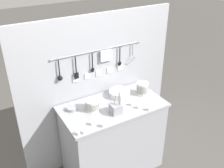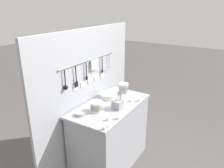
# 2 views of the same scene
# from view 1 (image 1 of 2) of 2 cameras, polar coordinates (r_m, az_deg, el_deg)

# --- Properties ---
(ground_plane) EXTENTS (20.00, 20.00, 0.00)m
(ground_plane) POSITION_cam_1_polar(r_m,az_deg,el_deg) (3.58, 0.14, -17.39)
(ground_plane) COLOR #514F4C
(counter) EXTENTS (1.19, 0.63, 0.94)m
(counter) POSITION_cam_1_polar(r_m,az_deg,el_deg) (3.26, 0.15, -11.63)
(counter) COLOR #9EA0A8
(counter) RESTS_ON ground
(back_wall) EXTENTS (1.99, 0.11, 1.91)m
(back_wall) POSITION_cam_1_polar(r_m,az_deg,el_deg) (3.23, -2.99, -1.50)
(back_wall) COLOR #A8AAB2
(back_wall) RESTS_ON ground
(bowl_stack_tall_left) EXTENTS (0.14, 0.14, 0.15)m
(bowl_stack_tall_left) POSITION_cam_1_polar(r_m,az_deg,el_deg) (3.17, 6.62, -0.97)
(bowl_stack_tall_left) COLOR silver
(bowl_stack_tall_left) RESTS_ON counter
(bowl_stack_back_corner) EXTENTS (0.16, 0.16, 0.13)m
(bowl_stack_back_corner) POSITION_cam_1_polar(r_m,az_deg,el_deg) (2.88, -4.35, -4.54)
(bowl_stack_back_corner) COLOR silver
(bowl_stack_back_corner) RESTS_ON counter
(plate_stack) EXTENTS (0.25, 0.25, 0.07)m
(plate_stack) POSITION_cam_1_polar(r_m,az_deg,el_deg) (3.14, 1.65, -2.02)
(plate_stack) COLOR silver
(plate_stack) RESTS_ON counter
(steel_mixing_bowl) EXTENTS (0.12, 0.12, 0.03)m
(steel_mixing_bowl) POSITION_cam_1_polar(r_m,az_deg,el_deg) (2.93, -8.78, -5.30)
(steel_mixing_bowl) COLOR #93969E
(steel_mixing_bowl) RESTS_ON counter
(cutlery_caddy) EXTENTS (0.12, 0.12, 0.27)m
(cutlery_caddy) POSITION_cam_1_polar(r_m,az_deg,el_deg) (2.83, 0.85, -5.33)
(cutlery_caddy) COLOR #93969E
(cutlery_caddy) RESTS_ON counter
(cup_beside_plates) EXTENTS (0.04, 0.04, 0.04)m
(cup_beside_plates) POSITION_cam_1_polar(r_m,az_deg,el_deg) (2.98, 4.22, -4.33)
(cup_beside_plates) COLOR silver
(cup_beside_plates) RESTS_ON counter
(cup_by_caddy) EXTENTS (0.04, 0.04, 0.04)m
(cup_by_caddy) POSITION_cam_1_polar(r_m,az_deg,el_deg) (2.68, -4.43, -8.52)
(cup_by_caddy) COLOR silver
(cup_by_caddy) RESTS_ON counter
(cup_front_left) EXTENTS (0.04, 0.04, 0.04)m
(cup_front_left) POSITION_cam_1_polar(r_m,az_deg,el_deg) (2.59, -6.24, -10.31)
(cup_front_left) COLOR silver
(cup_front_left) RESTS_ON counter
(cup_mid_row) EXTENTS (0.04, 0.04, 0.04)m
(cup_mid_row) POSITION_cam_1_polar(r_m,az_deg,el_deg) (2.66, -2.06, -8.92)
(cup_mid_row) COLOR silver
(cup_mid_row) RESTS_ON counter
(cup_back_right) EXTENTS (0.04, 0.04, 0.04)m
(cup_back_right) POSITION_cam_1_polar(r_m,az_deg,el_deg) (2.94, 5.71, -4.94)
(cup_back_right) COLOR silver
(cup_back_right) RESTS_ON counter
(cup_back_left) EXTENTS (0.04, 0.04, 0.04)m
(cup_back_left) POSITION_cam_1_polar(r_m,az_deg,el_deg) (2.91, 7.91, -5.37)
(cup_back_left) COLOR silver
(cup_back_left) RESTS_ON counter
(cup_edge_near) EXTENTS (0.04, 0.04, 0.04)m
(cup_edge_near) POSITION_cam_1_polar(r_m,az_deg,el_deg) (2.58, -7.45, -10.54)
(cup_edge_near) COLOR silver
(cup_edge_near) RESTS_ON counter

